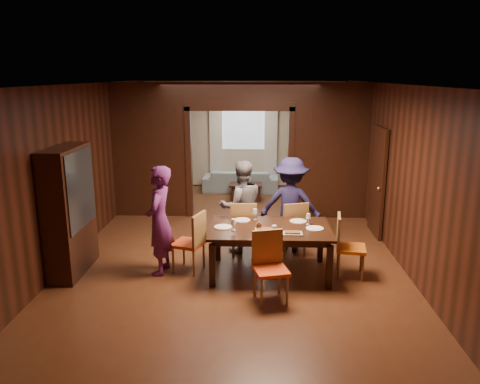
{
  "coord_description": "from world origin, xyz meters",
  "views": [
    {
      "loc": [
        0.36,
        -8.35,
        3.06
      ],
      "look_at": [
        0.08,
        -0.4,
        1.05
      ],
      "focal_mm": 35.0,
      "sensor_mm": 36.0,
      "label": 1
    }
  ],
  "objects_px": {
    "person_navy": "(291,205)",
    "chair_right": "(351,246)",
    "dining_table": "(270,251)",
    "coffee_table": "(246,192)",
    "chair_far_l": "(244,227)",
    "chair_near": "(271,268)",
    "person_purple": "(159,221)",
    "chair_far_r": "(291,227)",
    "person_grey": "(241,207)",
    "sofa": "(241,181)",
    "chair_left": "(188,242)",
    "hutch": "(69,211)"
  },
  "relations": [
    {
      "from": "chair_far_l",
      "to": "chair_far_r",
      "type": "xyz_separation_m",
      "value": [
        0.83,
        0.03,
        0.0
      ]
    },
    {
      "from": "coffee_table",
      "to": "chair_right",
      "type": "bearing_deg",
      "value": -69.08
    },
    {
      "from": "person_purple",
      "to": "chair_right",
      "type": "xyz_separation_m",
      "value": [
        2.96,
        -0.02,
        -0.37
      ]
    },
    {
      "from": "sofa",
      "to": "chair_far_r",
      "type": "xyz_separation_m",
      "value": [
        1.03,
        -4.49,
        0.19
      ]
    },
    {
      "from": "chair_left",
      "to": "sofa",
      "type": "bearing_deg",
      "value": -168.08
    },
    {
      "from": "chair_far_l",
      "to": "chair_far_r",
      "type": "height_order",
      "value": "same"
    },
    {
      "from": "chair_far_l",
      "to": "chair_near",
      "type": "distance_m",
      "value": 1.78
    },
    {
      "from": "sofa",
      "to": "chair_right",
      "type": "xyz_separation_m",
      "value": [
        1.88,
        -5.36,
        0.19
      ]
    },
    {
      "from": "chair_far_l",
      "to": "chair_right",
      "type": "bearing_deg",
      "value": 151.91
    },
    {
      "from": "person_navy",
      "to": "chair_left",
      "type": "bearing_deg",
      "value": 39.61
    },
    {
      "from": "sofa",
      "to": "chair_left",
      "type": "bearing_deg",
      "value": 84.93
    },
    {
      "from": "chair_left",
      "to": "chair_far_l",
      "type": "xyz_separation_m",
      "value": [
        0.86,
        0.74,
        0.0
      ]
    },
    {
      "from": "chair_right",
      "to": "chair_near",
      "type": "height_order",
      "value": "same"
    },
    {
      "from": "chair_right",
      "to": "hutch",
      "type": "height_order",
      "value": "hutch"
    },
    {
      "from": "person_purple",
      "to": "chair_far_r",
      "type": "relative_size",
      "value": 1.77
    },
    {
      "from": "person_grey",
      "to": "coffee_table",
      "type": "bearing_deg",
      "value": -104.89
    },
    {
      "from": "person_navy",
      "to": "sofa",
      "type": "height_order",
      "value": "person_navy"
    },
    {
      "from": "person_grey",
      "to": "chair_left",
      "type": "bearing_deg",
      "value": 32.06
    },
    {
      "from": "sofa",
      "to": "chair_far_l",
      "type": "bearing_deg",
      "value": 94.64
    },
    {
      "from": "person_purple",
      "to": "sofa",
      "type": "relative_size",
      "value": 0.86
    },
    {
      "from": "sofa",
      "to": "coffee_table",
      "type": "xyz_separation_m",
      "value": [
        0.15,
        -0.84,
        -0.09
      ]
    },
    {
      "from": "person_navy",
      "to": "chair_near",
      "type": "xyz_separation_m",
      "value": [
        -0.39,
        -1.96,
        -0.35
      ]
    },
    {
      "from": "chair_left",
      "to": "person_purple",
      "type": "bearing_deg",
      "value": -59.12
    },
    {
      "from": "sofa",
      "to": "chair_right",
      "type": "relative_size",
      "value": 2.06
    },
    {
      "from": "person_grey",
      "to": "person_navy",
      "type": "xyz_separation_m",
      "value": [
        0.86,
        0.09,
        0.02
      ]
    },
    {
      "from": "person_purple",
      "to": "chair_far_r",
      "type": "xyz_separation_m",
      "value": [
        2.11,
        0.85,
        -0.37
      ]
    },
    {
      "from": "dining_table",
      "to": "chair_far_r",
      "type": "bearing_deg",
      "value": 64.57
    },
    {
      "from": "person_purple",
      "to": "chair_far_l",
      "type": "bearing_deg",
      "value": 127.73
    },
    {
      "from": "person_navy",
      "to": "chair_right",
      "type": "relative_size",
      "value": 1.73
    },
    {
      "from": "sofa",
      "to": "coffee_table",
      "type": "relative_size",
      "value": 2.49
    },
    {
      "from": "person_navy",
      "to": "hutch",
      "type": "height_order",
      "value": "hutch"
    },
    {
      "from": "person_grey",
      "to": "chair_right",
      "type": "bearing_deg",
      "value": 135.13
    },
    {
      "from": "coffee_table",
      "to": "hutch",
      "type": "relative_size",
      "value": 0.4
    },
    {
      "from": "sofa",
      "to": "coffee_table",
      "type": "distance_m",
      "value": 0.86
    },
    {
      "from": "person_navy",
      "to": "chair_far_l",
      "type": "xyz_separation_m",
      "value": [
        -0.81,
        -0.23,
        -0.35
      ]
    },
    {
      "from": "person_purple",
      "to": "coffee_table",
      "type": "distance_m",
      "value": 4.71
    },
    {
      "from": "person_navy",
      "to": "chair_far_l",
      "type": "height_order",
      "value": "person_navy"
    },
    {
      "from": "sofa",
      "to": "chair_left",
      "type": "xyz_separation_m",
      "value": [
        -0.66,
        -5.25,
        0.19
      ]
    },
    {
      "from": "person_purple",
      "to": "person_grey",
      "type": "bearing_deg",
      "value": 132.97
    },
    {
      "from": "sofa",
      "to": "chair_far_l",
      "type": "height_order",
      "value": "chair_far_l"
    },
    {
      "from": "hutch",
      "to": "chair_left",
      "type": "bearing_deg",
      "value": 3.04
    },
    {
      "from": "person_purple",
      "to": "sofa",
      "type": "xyz_separation_m",
      "value": [
        1.08,
        5.34,
        -0.57
      ]
    },
    {
      "from": "sofa",
      "to": "hutch",
      "type": "distance_m",
      "value": 5.94
    },
    {
      "from": "chair_near",
      "to": "dining_table",
      "type": "bearing_deg",
      "value": 74.85
    },
    {
      "from": "sofa",
      "to": "chair_left",
      "type": "height_order",
      "value": "chair_left"
    },
    {
      "from": "chair_far_l",
      "to": "dining_table",
      "type": "bearing_deg",
      "value": 116.77
    },
    {
      "from": "dining_table",
      "to": "coffee_table",
      "type": "relative_size",
      "value": 2.34
    },
    {
      "from": "dining_table",
      "to": "chair_far_l",
      "type": "relative_size",
      "value": 1.93
    },
    {
      "from": "sofa",
      "to": "chair_near",
      "type": "relative_size",
      "value": 2.06
    },
    {
      "from": "person_purple",
      "to": "chair_left",
      "type": "distance_m",
      "value": 0.57
    }
  ]
}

